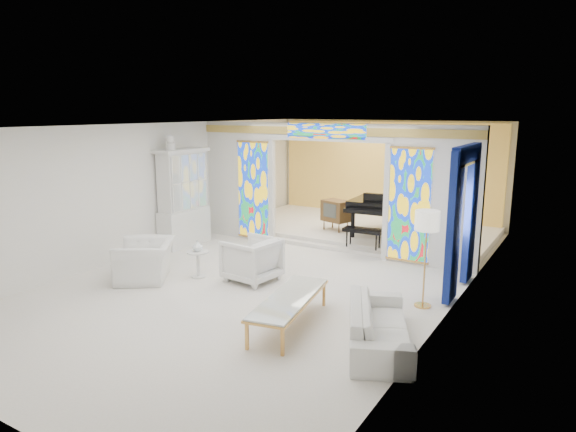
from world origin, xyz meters
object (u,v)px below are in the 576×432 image
Objects in this scene: armchair_left at (145,260)px; coffee_table at (289,299)px; armchair_right at (252,259)px; tv_console at (336,211)px; grand_piano at (390,205)px; sofa at (379,324)px; china_cabinet at (183,199)px.

armchair_left reaches higher than coffee_table.
coffee_table is (3.59, -0.44, 0.04)m from armchair_left.
tv_console reaches higher than armchair_right.
tv_console is (-1.90, 5.52, 0.27)m from coffee_table.
grand_piano reaches higher than coffee_table.
sofa is 6.37m from tv_console.
armchair_right is at bearing 139.97° from coffee_table.
armchair_right is 4.06m from tv_console.
coffee_table is at bearing 56.03° from armchair_right.
tv_console reaches higher than sofa.
sofa is (3.17, -1.37, -0.12)m from armchair_right.
china_cabinet is 3.40× the size of tv_console.
sofa is at bearing -41.92° from tv_console.
tv_console is at bearing -171.73° from armchair_right.
armchair_left is at bearing -64.32° from china_cabinet.
tv_console is at bearing 126.32° from armchair_left.
armchair_right is at bearing 42.45° from sofa.
armchair_right is 3.46m from sofa.
armchair_left is at bearing -122.72° from grand_piano.
grand_piano is 3.58× the size of tv_console.
grand_piano is (3.02, 5.45, 0.55)m from armchair_left.
china_cabinet reaches higher than grand_piano.
armchair_left is 0.56× the size of sofa.
coffee_table is 5.94m from grand_piano.
china_cabinet reaches higher than sofa.
armchair_right is 0.33× the size of grand_piano.
tv_console is (-1.33, -0.38, -0.23)m from grand_piano.
grand_piano is (-2.00, 5.80, 0.63)m from sofa.
coffee_table is at bearing -54.49° from tv_console.
armchair_right reaches higher than sofa.
grand_piano reaches higher than tv_console.
sofa is (5.02, -0.35, -0.08)m from armchair_left.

